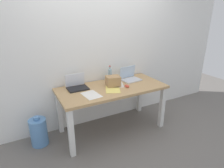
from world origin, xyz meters
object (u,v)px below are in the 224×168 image
desk (112,93)px  beer_bottle (110,75)px  computer_mouse (127,86)px  laptop_left (77,86)px  cardboard_box (113,81)px  water_cooler_jug (39,132)px  laptop_right (130,77)px

desk → beer_bottle: beer_bottle is taller
beer_bottle → computer_mouse: (0.09, -0.40, -0.09)m
desk → laptop_left: bearing=157.5°
beer_bottle → cardboard_box: beer_bottle is taller
cardboard_box → computer_mouse: bearing=-42.7°
computer_mouse → water_cooler_jug: 1.46m
laptop_right → beer_bottle: size_ratio=1.31×
beer_bottle → water_cooler_jug: 1.40m
desk → beer_bottle: (0.11, 0.29, 0.20)m
laptop_right → cardboard_box: (-0.38, -0.11, 0.03)m
desk → computer_mouse: computer_mouse is taller
laptop_right → beer_bottle: (-0.31, 0.14, 0.05)m
desk → water_cooler_jug: bearing=172.6°
beer_bottle → computer_mouse: 0.42m
laptop_left → computer_mouse: bearing=-23.9°
cardboard_box → water_cooler_jug: bearing=175.0°
desk → water_cooler_jug: size_ratio=3.62×
laptop_left → computer_mouse: laptop_left is taller
desk → beer_bottle: bearing=68.8°
laptop_left → cardboard_box: bearing=-16.6°
beer_bottle → computer_mouse: size_ratio=2.54×
laptop_right → water_cooler_jug: 1.66m
laptop_right → water_cooler_jug: (-1.55, -0.00, -0.59)m
beer_bottle → laptop_right: bearing=-23.9°
laptop_right → computer_mouse: laptop_right is taller
beer_bottle → desk: bearing=-111.2°
laptop_right → water_cooler_jug: size_ratio=0.73×
laptop_left → water_cooler_jug: size_ratio=0.66×
laptop_left → water_cooler_jug: (-0.63, -0.06, -0.58)m
desk → computer_mouse: 0.26m
beer_bottle → cardboard_box: bearing=-106.0°
water_cooler_jug → laptop_left: bearing=5.2°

